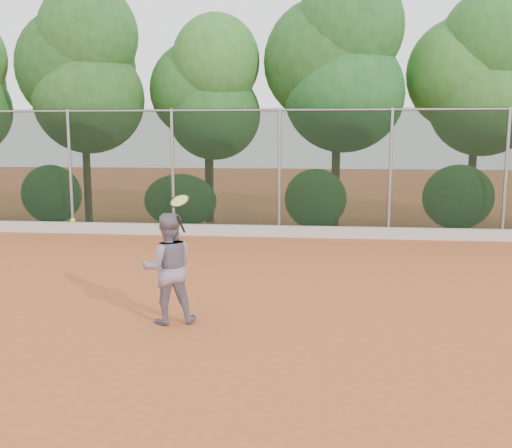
# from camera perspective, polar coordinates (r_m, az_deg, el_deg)

# --- Properties ---
(ground) EXTENTS (80.00, 80.00, 0.00)m
(ground) POSITION_cam_1_polar(r_m,az_deg,el_deg) (9.18, -0.68, -8.70)
(ground) COLOR #B2562A
(ground) RESTS_ON ground
(concrete_curb) EXTENTS (24.00, 0.20, 0.30)m
(concrete_curb) POSITION_cam_1_polar(r_m,az_deg,el_deg) (15.76, 2.27, -0.73)
(concrete_curb) COLOR beige
(concrete_curb) RESTS_ON ground
(tennis_player) EXTENTS (0.95, 0.83, 1.65)m
(tennis_player) POSITION_cam_1_polar(r_m,az_deg,el_deg) (8.54, -8.78, -4.39)
(tennis_player) COLOR slate
(tennis_player) RESTS_ON ground
(chainlink_fence) EXTENTS (24.09, 0.09, 3.50)m
(chainlink_fence) POSITION_cam_1_polar(r_m,az_deg,el_deg) (15.75, 2.35, 5.53)
(chainlink_fence) COLOR black
(chainlink_fence) RESTS_ON ground
(foliage_backdrop) EXTENTS (23.70, 3.63, 7.55)m
(foliage_backdrop) POSITION_cam_1_polar(r_m,az_deg,el_deg) (17.81, 1.03, 14.10)
(foliage_backdrop) COLOR #3C2517
(foliage_backdrop) RESTS_ON ground
(tennis_racket) EXTENTS (0.38, 0.36, 0.58)m
(tennis_racket) POSITION_cam_1_polar(r_m,az_deg,el_deg) (8.25, -7.64, 2.04)
(tennis_racket) COLOR black
(tennis_racket) RESTS_ON ground
(tennis_ball_in_flight) EXTENTS (0.07, 0.07, 0.07)m
(tennis_ball_in_flight) POSITION_cam_1_polar(r_m,az_deg,el_deg) (8.69, -17.84, 0.33)
(tennis_ball_in_flight) COLOR #C5E834
(tennis_ball_in_flight) RESTS_ON ground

